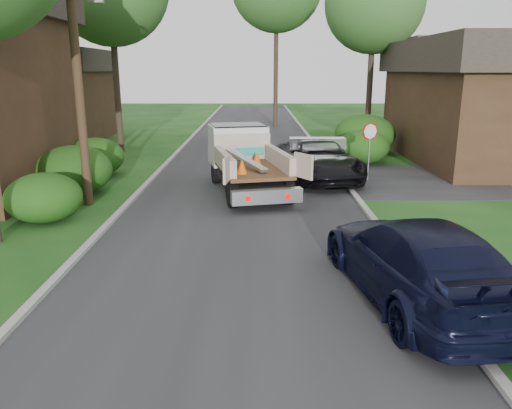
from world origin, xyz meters
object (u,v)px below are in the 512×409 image
Objects in this scene: flatbed_truck at (243,155)px; black_pickup at (318,160)px; tree_right_far at (374,3)px; house_left_far at (48,94)px; utility_pole at (76,52)px; house_right at (502,99)px; stop_sign at (370,139)px; navy_suv at (417,260)px.

black_pickup is at bearing 11.89° from flatbed_truck.
black_pickup is (3.18, 1.46, -0.45)m from flatbed_truck.
house_left_far is at bearing 174.56° from tree_right_far.
house_left_far is 0.66× the size of tree_right_far.
utility_pole is 18.93m from house_left_far.
flatbed_truck is (-13.12, -6.21, -1.85)m from house_right.
house_left_far reaches higher than flatbed_truck.
utility_pole is (-10.68, -4.02, 3.40)m from stop_sign.
utility_pole is 12.59m from navy_suv.
utility_pole is at bearing -130.84° from tree_right_far.
tree_right_far reaches higher than black_pickup.
stop_sign is 9.37m from house_right.
navy_suv reaches higher than black_pickup.
house_left_far is 27.68m from house_right.
house_right is (26.50, -8.00, 0.11)m from house_left_far.
black_pickup is at bearing -37.59° from house_left_far.
navy_suv is at bearing -39.23° from utility_pole.
house_left_far is 21.78m from tree_right_far.
utility_pole reaches higher than house_right.
utility_pole reaches higher than stop_sign.
stop_sign is at bearing -105.94° from navy_suv.
stop_sign is at bearing -147.34° from house_right.
utility_pole is 20.66m from house_right.
flatbed_truck is 1.14× the size of navy_suv.
black_pickup is at bearing -112.40° from tree_right_far.
black_pickup is at bearing -154.42° from house_right.
stop_sign is at bearing -34.81° from house_left_far.
house_right is 2.19× the size of navy_suv.
house_right is 2.11× the size of black_pickup.
stop_sign is 22.81m from house_left_far.
flatbed_truck is at bearing 27.60° from utility_pole.
black_pickup is (-2.13, 0.25, -0.92)m from stop_sign.
house_left_far is at bearing 163.20° from house_right.
stop_sign is 11.64m from navy_suv.
black_pickup is (-9.93, -4.75, -2.31)m from house_right.
tree_right_far is (21.00, -2.00, 5.43)m from house_left_far.
flatbed_truck is 3.53m from black_pickup.
utility_pole is 1.69× the size of navy_suv.
house_left_far is (-18.70, 13.00, 1.27)m from stop_sign.
flatbed_truck is (-7.62, -12.21, -7.17)m from tree_right_far.
house_right reaches higher than stop_sign.
tree_right_far reaches higher than house_left_far.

